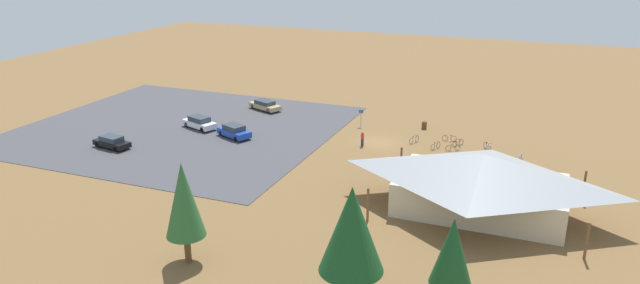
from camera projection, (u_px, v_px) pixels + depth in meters
ground at (379, 142)px, 66.93m from camera, size 160.00×160.00×0.00m
parking_lot_asphalt at (181, 128)px, 72.12m from camera, size 36.64×33.52×0.05m
bike_pavilion at (481, 179)px, 49.12m from camera, size 16.77×11.10×5.10m
trash_bin at (424, 125)px, 71.62m from camera, size 0.60×0.60×0.90m
lot_sign at (361, 115)px, 72.20m from camera, size 0.56×0.08×2.20m
pine_far_east at (184, 200)px, 40.60m from camera, size 2.79×2.79×7.55m
pine_west at (452, 252)px, 34.97m from camera, size 2.57×2.57×6.44m
pine_mideast at (352, 230)px, 34.60m from camera, size 3.93×3.93×8.40m
bicycle_white_edge_north at (414, 140)px, 66.61m from camera, size 0.77×1.62×0.85m
bicycle_purple_back_row at (458, 143)px, 65.70m from camera, size 0.98×1.37×0.78m
bicycle_orange_lone_east at (453, 148)px, 64.18m from camera, size 1.45×0.96×0.77m
bicycle_black_yard_center at (475, 157)px, 61.39m from camera, size 1.32×1.12×0.83m
bicycle_yellow_trailside at (449, 138)px, 67.20m from camera, size 1.61×0.49×0.75m
bicycle_silver_mid_cluster at (436, 146)px, 64.67m from camera, size 0.77×1.57×0.80m
bicycle_red_yard_right at (487, 147)px, 64.33m from camera, size 0.97×1.59×0.90m
bicycle_teal_near_porch at (449, 159)px, 60.92m from camera, size 0.81×1.43×0.75m
car_black_back_corner at (112, 142)px, 64.87m from camera, size 4.51×2.37×1.34m
car_tan_by_curb at (265, 105)px, 79.35m from camera, size 5.04×3.45×1.30m
car_blue_far_end at (234, 131)px, 68.30m from camera, size 4.64×3.40×1.49m
car_white_mid_lot at (199, 122)px, 71.59m from camera, size 4.88×3.21×1.47m
visitor_crossing_yard at (488, 150)px, 61.61m from camera, size 0.36×0.36×1.79m
visitor_near_lot at (521, 160)px, 59.09m from camera, size 0.40×0.38×1.63m
visitor_by_pavilion at (362, 138)px, 65.44m from camera, size 0.36×0.36×1.74m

